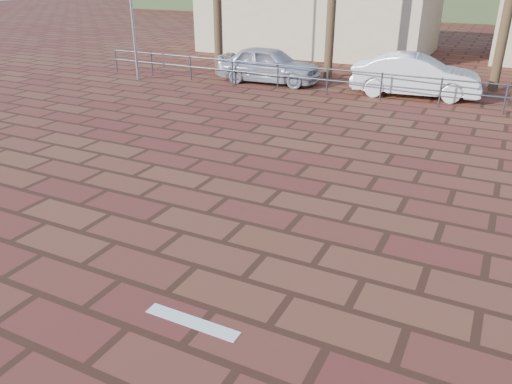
# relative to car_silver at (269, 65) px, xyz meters

# --- Properties ---
(ground) EXTENTS (120.00, 120.00, 0.00)m
(ground) POSITION_rel_car_silver_xyz_m (4.85, -13.00, -0.72)
(ground) COLOR brown
(ground) RESTS_ON ground
(paint_stripe) EXTENTS (1.40, 0.22, 0.01)m
(paint_stripe) POSITION_rel_car_silver_xyz_m (5.55, -14.20, -0.72)
(paint_stripe) COLOR white
(paint_stripe) RESTS_ON ground
(guardrail) EXTENTS (24.06, 0.06, 1.00)m
(guardrail) POSITION_rel_car_silver_xyz_m (4.85, -1.00, -0.04)
(guardrail) COLOR #47494F
(guardrail) RESTS_ON ground
(building_west) EXTENTS (12.60, 7.60, 4.50)m
(building_west) POSITION_rel_car_silver_xyz_m (-1.15, 9.00, 1.56)
(building_west) COLOR beige
(building_west) RESTS_ON ground
(car_silver) EXTENTS (4.31, 1.94, 1.44)m
(car_silver) POSITION_rel_car_silver_xyz_m (0.00, 0.00, 0.00)
(car_silver) COLOR #AEAFB5
(car_silver) RESTS_ON ground
(car_white) EXTENTS (4.68, 2.09, 1.49)m
(car_white) POSITION_rel_car_silver_xyz_m (5.77, 0.27, 0.03)
(car_white) COLOR white
(car_white) RESTS_ON ground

